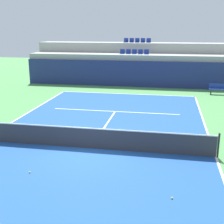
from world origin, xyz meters
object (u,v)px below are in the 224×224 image
object	(u,v)px
player_bench	(219,88)
tennis_ball_1	(172,198)
tennis_ball_0	(30,172)
tennis_net	(90,138)

from	to	relation	value
player_bench	tennis_ball_1	size ratio (longest dim) A/B	22.73
player_bench	tennis_ball_0	bearing A→B (deg)	-119.38
tennis_net	player_bench	distance (m)	15.13
tennis_net	player_bench	bearing A→B (deg)	60.84
player_bench	tennis_ball_1	world-z (taller)	player_bench
tennis_net	tennis_ball_1	size ratio (longest dim) A/B	167.88
tennis_net	tennis_ball_1	bearing A→B (deg)	-45.25
tennis_ball_1	tennis_net	bearing A→B (deg)	134.75
tennis_net	tennis_ball_0	xyz separation A→B (m)	(-1.64, -2.79, -0.47)
tennis_ball_0	tennis_ball_1	xyz separation A→B (m)	(5.25, -0.86, 0.00)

